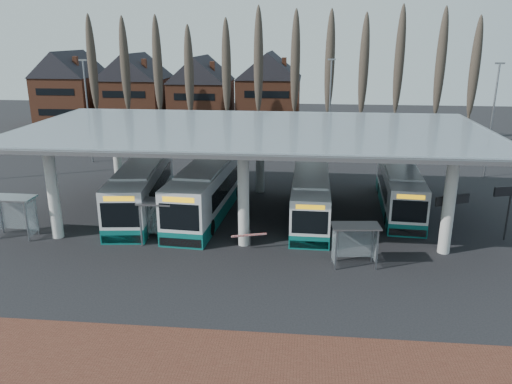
# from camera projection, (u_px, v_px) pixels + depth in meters

# --- Properties ---
(ground) EXTENTS (140.00, 140.00, 0.00)m
(ground) POSITION_uv_depth(u_px,v_px,m) (238.00, 262.00, 28.52)
(ground) COLOR black
(ground) RESTS_ON ground
(station_canopy) EXTENTS (32.00, 16.00, 6.34)m
(station_canopy) POSITION_uv_depth(u_px,v_px,m) (253.00, 137.00, 34.41)
(station_canopy) COLOR silver
(station_canopy) RESTS_ON ground
(poplar_row) EXTENTS (45.10, 1.10, 14.50)m
(poplar_row) POSITION_uv_depth(u_px,v_px,m) (276.00, 68.00, 57.22)
(poplar_row) COLOR #473D33
(poplar_row) RESTS_ON ground
(townhouse_row) EXTENTS (36.80, 10.30, 12.25)m
(townhouse_row) POSITION_uv_depth(u_px,v_px,m) (168.00, 83.00, 70.00)
(townhouse_row) COLOR brown
(townhouse_row) RESTS_ON ground
(lamp_post_a) EXTENTS (0.80, 0.16, 10.17)m
(lamp_post_a) POSITION_uv_depth(u_px,v_px,m) (88.00, 110.00, 49.51)
(lamp_post_a) COLOR slate
(lamp_post_a) RESTS_ON ground
(lamp_post_b) EXTENTS (0.80, 0.16, 10.17)m
(lamp_post_b) POSITION_uv_depth(u_px,v_px,m) (330.00, 107.00, 51.04)
(lamp_post_b) COLOR slate
(lamp_post_b) RESTS_ON ground
(lamp_post_c) EXTENTS (0.80, 0.16, 10.17)m
(lamp_post_c) POSITION_uv_depth(u_px,v_px,m) (492.00, 119.00, 44.02)
(lamp_post_c) COLOR slate
(lamp_post_c) RESTS_ON ground
(bus_0) EXTENTS (4.12, 12.87, 3.51)m
(bus_0) POSITION_uv_depth(u_px,v_px,m) (142.00, 189.00, 36.43)
(bus_0) COLOR silver
(bus_0) RESTS_ON ground
(bus_1) EXTENTS (3.71, 13.35, 3.66)m
(bus_1) POSITION_uv_depth(u_px,v_px,m) (208.00, 190.00, 36.03)
(bus_1) COLOR silver
(bus_1) RESTS_ON ground
(bus_2) EXTENTS (2.62, 11.55, 3.20)m
(bus_2) POSITION_uv_depth(u_px,v_px,m) (311.00, 197.00, 35.15)
(bus_2) COLOR silver
(bus_2) RESTS_ON ground
(bus_3) EXTENTS (3.21, 11.69, 3.21)m
(bus_3) POSITION_uv_depth(u_px,v_px,m) (399.00, 189.00, 36.97)
(bus_3) COLOR silver
(bus_3) RESTS_ON ground
(shelter_0) EXTENTS (2.93, 1.51, 2.69)m
(shelter_0) POSITION_uv_depth(u_px,v_px,m) (13.00, 207.00, 31.60)
(shelter_0) COLOR gray
(shelter_0) RESTS_ON ground
(shelter_1) EXTENTS (2.99, 1.53, 2.76)m
(shelter_1) POSITION_uv_depth(u_px,v_px,m) (164.00, 212.00, 30.67)
(shelter_1) COLOR gray
(shelter_1) RESTS_ON ground
(shelter_2) EXTENTS (2.74, 1.58, 2.43)m
(shelter_2) POSITION_uv_depth(u_px,v_px,m) (355.00, 236.00, 27.63)
(shelter_2) COLOR gray
(shelter_2) RESTS_ON ground
(info_sign_0) EXTENTS (2.16, 1.03, 3.43)m
(info_sign_0) POSITION_uv_depth(u_px,v_px,m) (452.00, 204.00, 29.36)
(info_sign_0) COLOR black
(info_sign_0) RESTS_ON ground
(info_sign_1) EXTENTS (2.32, 0.82, 3.55)m
(info_sign_1) POSITION_uv_depth(u_px,v_px,m) (511.00, 195.00, 30.68)
(info_sign_1) COLOR black
(info_sign_1) RESTS_ON ground
(barrier) EXTENTS (2.08, 0.91, 1.08)m
(barrier) POSITION_uv_depth(u_px,v_px,m) (249.00, 236.00, 30.02)
(barrier) COLOR black
(barrier) RESTS_ON ground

